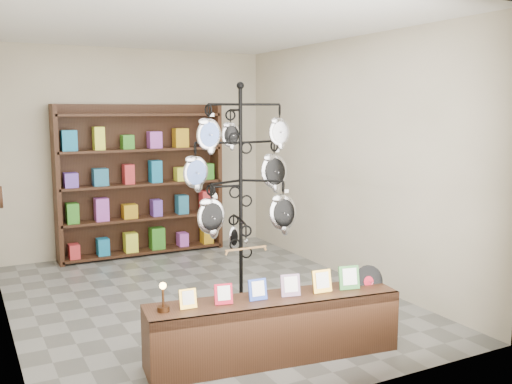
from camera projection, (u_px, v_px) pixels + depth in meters
ground at (202, 299)px, 6.46m from camera, size 5.00×5.00×0.00m
room_envelope at (200, 135)px, 6.19m from camera, size 5.00×5.00×5.00m
display_tree at (241, 181)px, 5.94m from camera, size 1.23×1.13×2.41m
front_shelf at (274, 328)px, 4.89m from camera, size 2.24×0.74×0.78m
back_shelving at (141, 185)px, 8.32m from camera, size 2.42×0.36×2.20m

